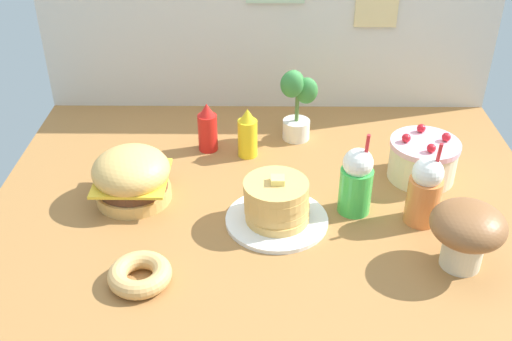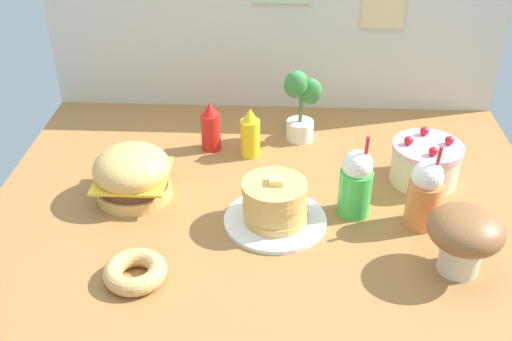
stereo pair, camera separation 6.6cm
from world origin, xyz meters
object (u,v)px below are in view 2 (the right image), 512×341
object	(u,v)px
mustard_bottle	(250,134)
donut_pink_glaze	(135,271)
potted_plant	(301,102)
orange_float_cup	(424,194)
ketchup_bottle	(211,128)
pancake_stack	(275,205)
cream_soda_cup	(356,183)
burger	(132,174)
mushroom_stool	(465,235)
layer_cake	(425,162)

from	to	relation	value
mustard_bottle	donut_pink_glaze	world-z (taller)	mustard_bottle
potted_plant	orange_float_cup	bearing A→B (deg)	-55.24
donut_pink_glaze	orange_float_cup	bearing A→B (deg)	19.15
ketchup_bottle	mustard_bottle	xyz separation A→B (m)	(0.17, -0.05, 0.00)
pancake_stack	potted_plant	bearing A→B (deg)	81.07
pancake_stack	donut_pink_glaze	world-z (taller)	pancake_stack
cream_soda_cup	donut_pink_glaze	size ratio (longest dim) A/B	1.61
burger	mustard_bottle	world-z (taller)	mustard_bottle
orange_float_cup	potted_plant	bearing A→B (deg)	124.76
burger	donut_pink_glaze	xyz separation A→B (m)	(0.10, -0.45, -0.07)
cream_soda_cup	potted_plant	xyz separation A→B (m)	(-0.19, 0.54, 0.05)
pancake_stack	mushroom_stool	world-z (taller)	mushroom_stool
mustard_bottle	layer_cake	bearing A→B (deg)	-13.59
layer_cake	mushroom_stool	size ratio (longest dim) A/B	1.13
ketchup_bottle	potted_plant	xyz separation A→B (m)	(0.38, 0.10, 0.08)
orange_float_cup	potted_plant	xyz separation A→B (m)	(-0.42, 0.60, 0.05)
burger	ketchup_bottle	size ratio (longest dim) A/B	1.33
layer_cake	orange_float_cup	size ratio (longest dim) A/B	0.83
mustard_bottle	pancake_stack	bearing A→B (deg)	-76.43
burger	mushroom_stool	bearing A→B (deg)	-17.94
mushroom_stool	orange_float_cup	bearing A→B (deg)	108.00
burger	layer_cake	world-z (taller)	burger
orange_float_cup	cream_soda_cup	bearing A→B (deg)	165.28
mustard_bottle	mushroom_stool	bearing A→B (deg)	-44.37
burger	orange_float_cup	bearing A→B (deg)	-6.93
orange_float_cup	donut_pink_glaze	xyz separation A→B (m)	(-0.94, -0.33, -0.09)
pancake_stack	layer_cake	world-z (taller)	layer_cake
layer_cake	orange_float_cup	world-z (taller)	orange_float_cup
pancake_stack	ketchup_bottle	size ratio (longest dim) A/B	1.70
pancake_stack	mushroom_stool	size ratio (longest dim) A/B	1.55
mustard_bottle	burger	bearing A→B (deg)	-142.46
pancake_stack	potted_plant	size ratio (longest dim) A/B	1.11
burger	potted_plant	distance (m)	0.79
burger	ketchup_bottle	distance (m)	0.45
ketchup_bottle	potted_plant	bearing A→B (deg)	15.40
pancake_stack	cream_soda_cup	xyz separation A→B (m)	(0.28, 0.07, 0.05)
donut_pink_glaze	mushroom_stool	world-z (taller)	mushroom_stool
cream_soda_cup	orange_float_cup	world-z (taller)	same
burger	pancake_stack	size ratio (longest dim) A/B	0.78
layer_cake	cream_soda_cup	world-z (taller)	cream_soda_cup
layer_cake	donut_pink_glaze	bearing A→B (deg)	-148.74
burger	layer_cake	size ratio (longest dim) A/B	1.06
pancake_stack	donut_pink_glaze	distance (m)	0.53
pancake_stack	mustard_bottle	distance (m)	0.48
potted_plant	layer_cake	bearing A→B (deg)	-33.42
burger	mustard_bottle	bearing A→B (deg)	37.54
pancake_stack	cream_soda_cup	distance (m)	0.30
ketchup_bottle	mustard_bottle	bearing A→B (deg)	-15.41
orange_float_cup	mushroom_stool	xyz separation A→B (m)	(0.08, -0.24, 0.01)
ketchup_bottle	pancake_stack	bearing A→B (deg)	-61.14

